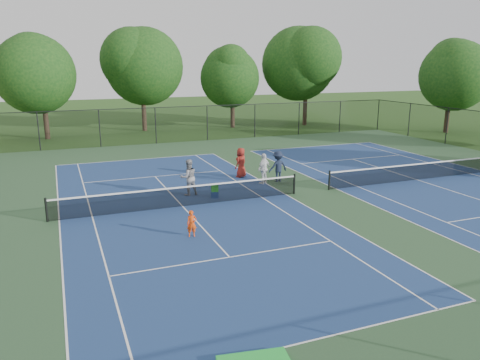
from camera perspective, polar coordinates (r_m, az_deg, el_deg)
name	(u,v)px	position (r m, az deg, el deg)	size (l,w,h in m)	color
ground	(312,192)	(24.94, 8.73, -1.45)	(140.00, 140.00, 0.00)	#234716
court_pad	(312,192)	(24.94, 8.73, -1.44)	(36.00, 36.00, 0.01)	#2B4C2F
tennis_court_left	(183,205)	(22.32, -7.02, -2.99)	(12.00, 23.83, 1.07)	navy
tennis_court_right	(417,178)	(29.01, 20.78, 0.19)	(12.00, 23.83, 1.07)	navy
perimeter_fence	(313,162)	(24.57, 8.87, 2.16)	(36.08, 36.08, 3.02)	black
tree_back_a	(41,69)	(44.69, -23.11, 12.30)	(6.80, 6.80, 9.15)	#2D2116
tree_back_b	(141,63)	(47.40, -11.92, 13.83)	(7.60, 7.60, 10.03)	#2D2116
tree_back_c	(232,74)	(48.85, -0.93, 12.81)	(6.00, 6.00, 8.40)	#2D2116
tree_back_d	(307,60)	(51.33, 8.13, 14.24)	(7.80, 7.80, 10.37)	#2D2116
tree_side_e	(452,71)	(49.47, 24.43, 11.98)	(6.60, 6.60, 8.87)	#2D2116
child_player	(192,224)	(18.40, -5.90, -5.32)	(0.39, 0.25, 1.06)	#E8450F
instructor	(189,177)	(24.01, -6.30, 0.33)	(0.91, 0.71, 1.87)	gray
bystander_a	(264,169)	(26.19, 2.94, 1.40)	(1.01, 0.42, 1.73)	white
bystander_b	(278,166)	(26.68, 4.64, 1.65)	(1.14, 0.66, 1.77)	#182136
bystander_c	(241,163)	(27.64, 0.12, 2.14)	(0.86, 0.56, 1.76)	maroon
ball_crate	(215,195)	(23.61, -3.10, -1.78)	(0.38, 0.30, 0.32)	navy
ball_hopper	(215,188)	(23.52, -3.11, -0.96)	(0.34, 0.28, 0.38)	green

